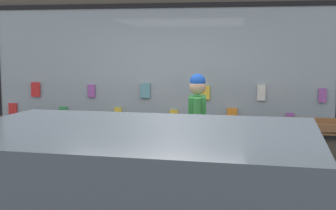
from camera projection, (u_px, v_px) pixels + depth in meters
ground_plane at (141, 209)px, 5.65m from camera, size 40.00×40.00×0.00m
shopfront_facade at (171, 57)px, 7.79m from camera, size 7.79×0.29×3.66m
display_table_left at (59, 132)px, 6.91m from camera, size 2.65×0.74×0.89m
display_table_right at (261, 133)px, 6.49m from camera, size 2.65×0.74×0.96m
person_browsing at (197, 127)px, 5.96m from camera, size 0.25×0.65×1.61m
small_dog at (229, 183)px, 5.73m from camera, size 0.31×0.57×0.42m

